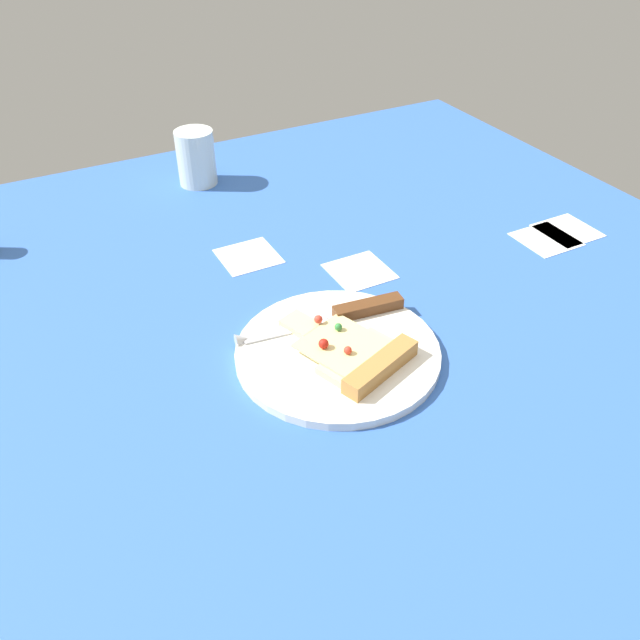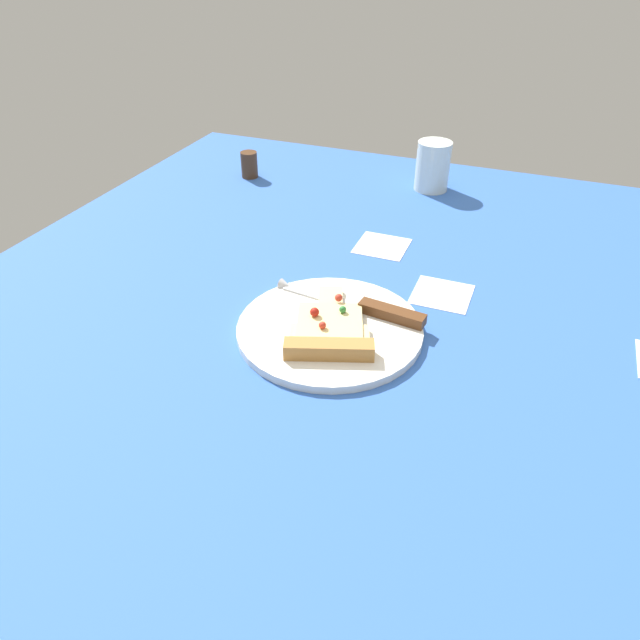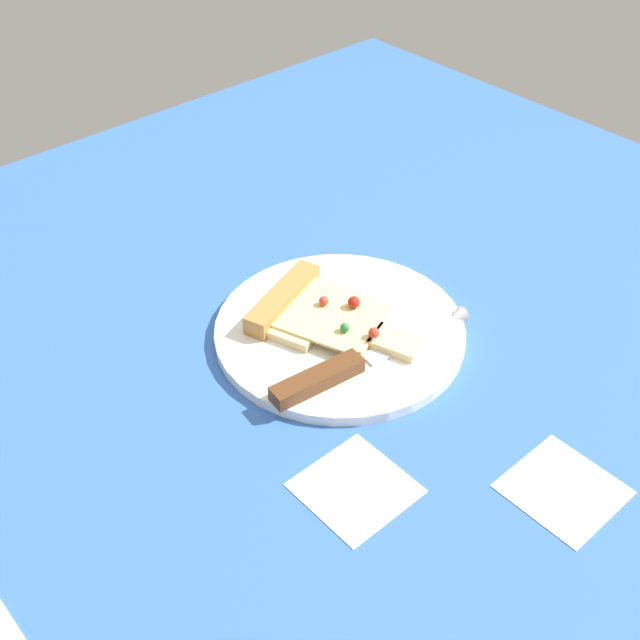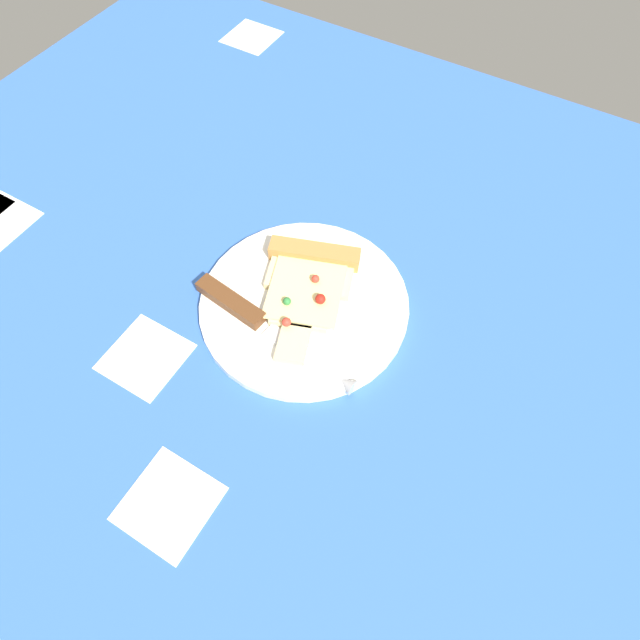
{
  "view_description": "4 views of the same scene",
  "coord_description": "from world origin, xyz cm",
  "views": [
    {
      "loc": [
        64.66,
        -36.92,
        55.74
      ],
      "look_at": [
        4.54,
        -4.88,
        3.84
      ],
      "focal_mm": 36.84,
      "sensor_mm": 36.0,
      "label": 1
    },
    {
      "loc": [
        72.67,
        19.84,
        50.32
      ],
      "look_at": [
        8.79,
        -5.37,
        2.34
      ],
      "focal_mm": 33.19,
      "sensor_mm": 36.0,
      "label": 2
    },
    {
      "loc": [
        -39.89,
        41.28,
        57.02
      ],
      "look_at": [
        9.17,
        -2.32,
        2.42
      ],
      "focal_mm": 45.67,
      "sensor_mm": 36.0,
      "label": 3
    },
    {
      "loc": [
        -23.51,
        -25.06,
        57.74
      ],
      "look_at": [
        5.41,
        -8.05,
        3.66
      ],
      "focal_mm": 30.01,
      "sensor_mm": 36.0,
      "label": 4
    }
  ],
  "objects": [
    {
      "name": "knife",
      "position": [
        2.39,
        -1.0,
        1.82
      ],
      "size": [
        5.06,
        24.08,
        2.45
      ],
      "rotation": [
        0.0,
        0.0,
        3.02
      ],
      "color": "silver",
      "rests_on": "plate"
    },
    {
      "name": "ground_plane",
      "position": [
        0.01,
        0.04,
        -1.5
      ],
      "size": [
        133.88,
        133.88,
        3.0
      ],
      "color": "#3360B7",
      "rests_on": "ground"
    },
    {
      "name": "pizza_slice",
      "position": [
        10.47,
        -3.3,
        2.01
      ],
      "size": [
        19.01,
        14.13,
        2.61
      ],
      "rotation": [
        0.0,
        0.0,
        1.91
      ],
      "color": "beige",
      "rests_on": "plate"
    },
    {
      "name": "plate",
      "position": [
        8.06,
        -4.15,
        0.61
      ],
      "size": [
        26.71,
        26.71,
        1.21
      ],
      "primitive_type": "cylinder",
      "color": "white",
      "rests_on": "ground_plane"
    }
  ]
}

